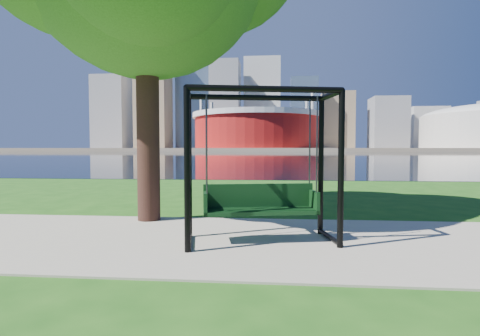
# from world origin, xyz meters

# --- Properties ---
(ground) EXTENTS (900.00, 900.00, 0.00)m
(ground) POSITION_xyz_m (0.00, 0.00, 0.00)
(ground) COLOR #1E5114
(ground) RESTS_ON ground
(path) EXTENTS (120.00, 4.00, 0.03)m
(path) POSITION_xyz_m (0.00, -0.50, 0.01)
(path) COLOR #9E937F
(path) RESTS_ON ground
(river) EXTENTS (900.00, 180.00, 0.02)m
(river) POSITION_xyz_m (0.00, 102.00, 0.01)
(river) COLOR black
(river) RESTS_ON ground
(far_bank) EXTENTS (900.00, 228.00, 2.00)m
(far_bank) POSITION_xyz_m (0.00, 306.00, 1.00)
(far_bank) COLOR #937F60
(far_bank) RESTS_ON ground
(stadium) EXTENTS (83.00, 83.00, 32.00)m
(stadium) POSITION_xyz_m (-10.00, 235.00, 14.23)
(stadium) COLOR maroon
(stadium) RESTS_ON far_bank
(skyline) EXTENTS (392.00, 66.00, 96.50)m
(skyline) POSITION_xyz_m (-4.27, 319.39, 35.89)
(skyline) COLOR gray
(skyline) RESTS_ON far_bank
(swing) EXTENTS (2.65, 1.55, 2.55)m
(swing) POSITION_xyz_m (0.31, -0.57, 1.23)
(swing) COLOR black
(swing) RESTS_ON ground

